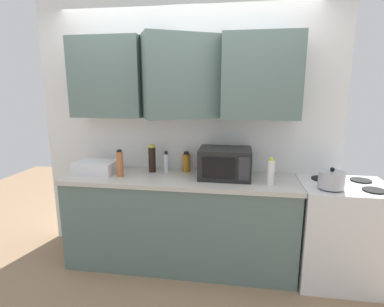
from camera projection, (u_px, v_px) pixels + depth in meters
name	position (u px, v px, depth m)	size (l,w,h in m)	color
wall_back_with_cabinets	(184.00, 104.00, 2.92)	(3.07, 0.60, 2.60)	white
counter_run	(180.00, 220.00, 2.94)	(2.20, 0.63, 0.90)	slate
stove_range	(341.00, 232.00, 2.69)	(0.76, 0.64, 0.91)	silver
kettle	(331.00, 180.00, 2.47)	(0.21, 0.21, 0.18)	#B2B2B7
microwave	(225.00, 163.00, 2.78)	(0.48, 0.37, 0.28)	black
dish_rack	(96.00, 167.00, 2.95)	(0.38, 0.30, 0.12)	silver
bottle_soy_dark	(152.00, 159.00, 2.99)	(0.07, 0.07, 0.28)	black
bottle_clear_tall	(166.00, 162.00, 2.99)	(0.05, 0.05, 0.21)	silver
bottle_white_jar	(271.00, 172.00, 2.58)	(0.06, 0.06, 0.24)	white
bottle_amber_vinegar	(186.00, 162.00, 3.01)	(0.08, 0.08, 0.20)	#AD701E
bottle_spice_jar	(120.00, 164.00, 2.82)	(0.06, 0.06, 0.26)	#BC6638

